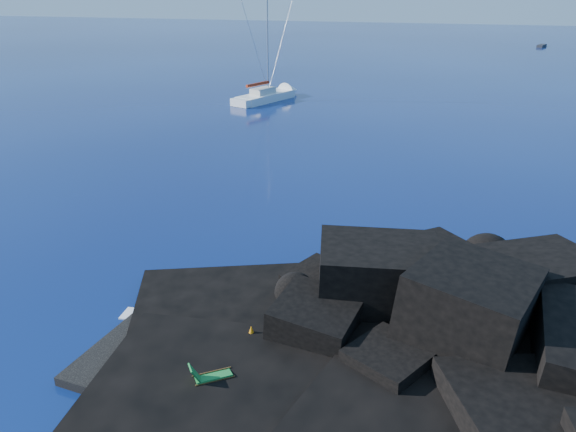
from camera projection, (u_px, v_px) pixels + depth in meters
name	position (u px, v px, depth m)	size (l,w,h in m)	color
ground	(91.00, 352.00, 21.21)	(400.00, 400.00, 0.00)	#040D3C
headland	(448.00, 364.00, 20.54)	(24.00, 24.00, 3.60)	black
beach	(206.00, 364.00, 20.50)	(8.50, 6.00, 0.70)	black
surf_foam	(259.00, 304.00, 24.36)	(10.00, 8.00, 0.06)	white
sailboat	(266.00, 101.00, 66.72)	(2.60, 12.42, 13.02)	white
deck_chair	(213.00, 372.00, 18.81)	(1.40, 0.61, 0.96)	#197230
towel	(167.00, 329.00, 21.95)	(2.16, 1.02, 0.06)	silver
sunbather	(167.00, 326.00, 21.90)	(1.65, 0.40, 0.22)	tan
marker_cone	(251.00, 332.00, 21.28)	(0.38, 0.38, 0.58)	orange
distant_boat_a	(541.00, 47.00, 123.97)	(1.24, 3.99, 0.53)	#222327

